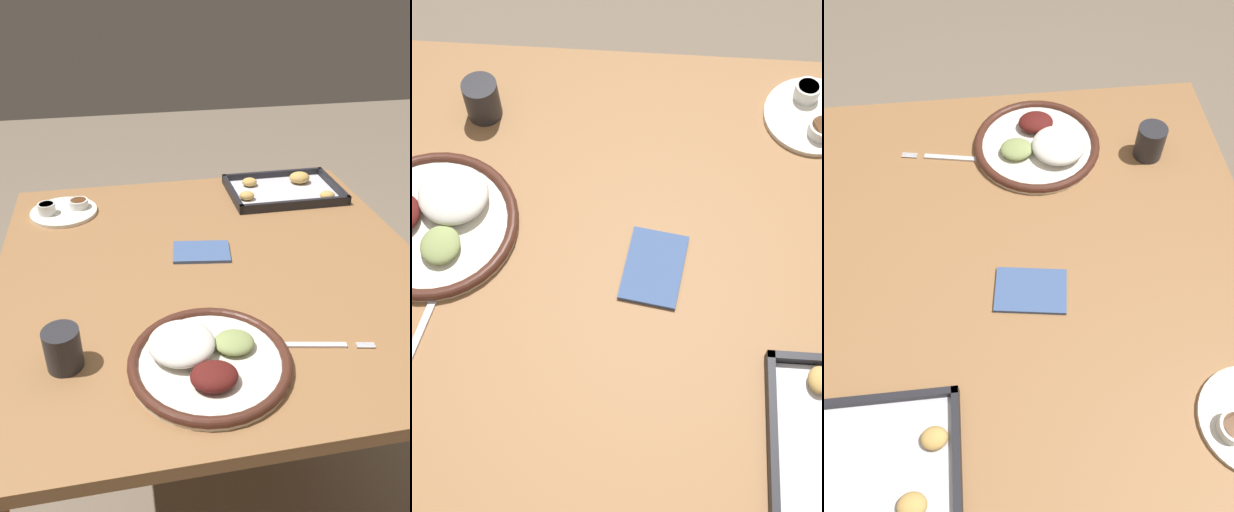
# 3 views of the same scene
# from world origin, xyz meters

# --- Properties ---
(ground_plane) EXTENTS (8.00, 8.00, 0.00)m
(ground_plane) POSITION_xyz_m (0.00, 0.00, 0.00)
(ground_plane) COLOR #7A6B59
(dining_table) EXTENTS (1.00, 1.02, 0.76)m
(dining_table) POSITION_xyz_m (0.00, 0.00, 0.65)
(dining_table) COLOR olive
(dining_table) RESTS_ON ground_plane
(dinner_plate) EXTENTS (0.29, 0.29, 0.05)m
(dinner_plate) POSITION_xyz_m (-0.08, -0.32, 0.77)
(dinner_plate) COLOR white
(dinner_plate) RESTS_ON dining_table
(fork) EXTENTS (0.22, 0.05, 0.00)m
(fork) POSITION_xyz_m (0.12, -0.30, 0.76)
(fork) COLOR silver
(fork) RESTS_ON dining_table
(saucer_plate) EXTENTS (0.18, 0.18, 0.04)m
(saucer_plate) POSITION_xyz_m (-0.36, 0.34, 0.77)
(saucer_plate) COLOR white
(saucer_plate) RESTS_ON dining_table
(baking_tray) EXTENTS (0.33, 0.23, 0.04)m
(baking_tray) POSITION_xyz_m (0.29, 0.36, 0.77)
(baking_tray) COLOR black
(baking_tray) RESTS_ON dining_table
(drinking_cup) EXTENTS (0.06, 0.06, 0.08)m
(drinking_cup) POSITION_xyz_m (-0.33, -0.27, 0.80)
(drinking_cup) COLOR #28282D
(drinking_cup) RESTS_ON dining_table
(napkin) EXTENTS (0.15, 0.11, 0.01)m
(napkin) POSITION_xyz_m (-0.02, 0.06, 0.76)
(napkin) COLOR #3F598C
(napkin) RESTS_ON dining_table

